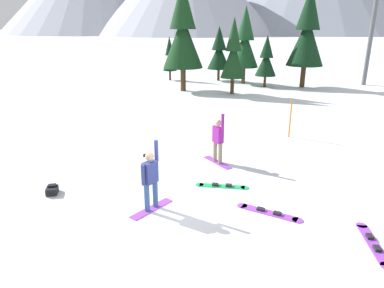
# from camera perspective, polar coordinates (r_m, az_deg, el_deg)

# --- Properties ---
(ground_plane) EXTENTS (800.00, 800.00, 0.00)m
(ground_plane) POSITION_cam_1_polar(r_m,az_deg,el_deg) (9.58, -1.13, -11.96)
(ground_plane) COLOR white
(snowboarder_foreground) EXTENTS (1.05, 1.35, 1.97)m
(snowboarder_foreground) POSITION_cam_1_polar(r_m,az_deg,el_deg) (9.64, -6.79, -5.66)
(snowboarder_foreground) COLOR #993FD8
(snowboarder_foreground) RESTS_ON ground_plane
(snowboarder_midground) EXTENTS (1.11, 1.34, 1.94)m
(snowboarder_midground) POSITION_cam_1_polar(r_m,az_deg,el_deg) (12.90, 4.25, 0.71)
(snowboarder_midground) COLOR #993FD8
(snowboarder_midground) RESTS_ON ground_plane
(loose_snowboard_near_left) EXTENTS (1.72, 0.35, 0.09)m
(loose_snowboard_near_left) POSITION_cam_1_polar(r_m,az_deg,el_deg) (11.31, 4.91, -6.82)
(loose_snowboard_near_left) COLOR #19B259
(loose_snowboard_near_left) RESTS_ON ground_plane
(loose_snowboard_near_right) EXTENTS (1.80, 1.04, 0.09)m
(loose_snowboard_near_right) POSITION_cam_1_polar(r_m,az_deg,el_deg) (10.01, 12.41, -10.84)
(loose_snowboard_near_right) COLOR #993FD8
(loose_snowboard_near_right) RESTS_ON ground_plane
(loose_snowboard_far_spare) EXTENTS (0.33, 1.89, 0.09)m
(loose_snowboard_far_spare) POSITION_cam_1_polar(r_m,az_deg,el_deg) (9.57, 27.43, -14.22)
(loose_snowboard_far_spare) COLOR #993FD8
(loose_snowboard_far_spare) RESTS_ON ground_plane
(backpack_black) EXTENTS (0.44, 0.55, 0.27)m
(backpack_black) POSITION_cam_1_polar(r_m,az_deg,el_deg) (11.61, -21.85, -6.96)
(backpack_black) COLOR black
(backpack_black) RESTS_ON ground_plane
(trail_marker_pole) EXTENTS (0.06, 0.06, 1.72)m
(trail_marker_pole) POSITION_cam_1_polar(r_m,az_deg,el_deg) (16.57, 15.74, 3.96)
(trail_marker_pole) COLOR orange
(trail_marker_pole) RESTS_ON ground_plane
(pine_tree_twin) EXTENTS (1.81, 1.81, 5.50)m
(pine_tree_twin) POSITION_cam_1_polar(r_m,az_deg,el_deg) (26.49, 6.77, 14.53)
(pine_tree_twin) COLOR #472D19
(pine_tree_twin) RESTS_ON ground_plane
(pine_tree_short) EXTENTS (2.95, 2.95, 8.01)m
(pine_tree_short) POSITION_cam_1_polar(r_m,az_deg,el_deg) (30.71, 18.28, 16.88)
(pine_tree_short) COLOR #472D19
(pine_tree_short) RESTS_ON ground_plane
(pine_tree_leaning) EXTENTS (1.74, 1.74, 4.21)m
(pine_tree_leaning) POSITION_cam_1_polar(r_m,az_deg,el_deg) (30.15, 12.02, 13.42)
(pine_tree_leaning) COLOR #472D19
(pine_tree_leaning) RESTS_ON ground_plane
(pine_tree_slender) EXTENTS (1.29, 1.29, 4.00)m
(pine_tree_slender) POSITION_cam_1_polar(r_m,az_deg,el_deg) (33.43, -3.67, 14.06)
(pine_tree_slender) COLOR #472D19
(pine_tree_slender) RESTS_ON ground_plane
(pine_tree_tall) EXTENTS (3.07, 3.07, 8.14)m
(pine_tree_tall) POSITION_cam_1_polar(r_m,az_deg,el_deg) (27.54, -1.51, 17.81)
(pine_tree_tall) COLOR #472D19
(pine_tree_tall) RESTS_ON ground_plane
(pine_tree_young) EXTENTS (2.47, 2.47, 6.51)m
(pine_tree_young) POSITION_cam_1_polar(r_m,az_deg,el_deg) (31.52, 8.62, 16.11)
(pine_tree_young) COLOR #472D19
(pine_tree_young) RESTS_ON ground_plane
(pine_tree_broad) EXTENTS (2.11, 2.11, 4.87)m
(pine_tree_broad) POSITION_cam_1_polar(r_m,az_deg,el_deg) (33.15, 4.42, 14.84)
(pine_tree_broad) COLOR #472D19
(pine_tree_broad) RESTS_ON ground_plane
(ski_lift_tower) EXTENTS (3.50, 0.36, 9.18)m
(ski_lift_tower) POSITION_cam_1_polar(r_m,az_deg,el_deg) (33.90, 27.49, 17.52)
(ski_lift_tower) COLOR #595B60
(ski_lift_tower) RESTS_ON ground_plane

